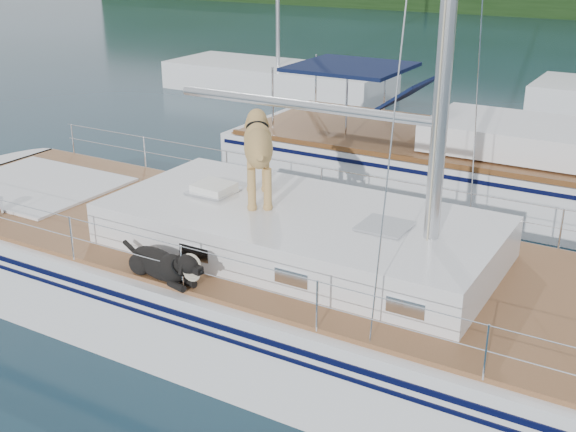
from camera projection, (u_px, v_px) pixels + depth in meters
The scene contains 4 objects.
ground at pixel (252, 316), 10.52m from camera, with size 120.00×120.00×0.00m, color black.
main_sailboat at pixel (256, 275), 10.22m from camera, with size 12.00×3.83×14.01m.
neighbor_sailboat at pixel (493, 172), 14.86m from camera, with size 11.00×3.50×13.30m.
bg_boat_west at pixel (278, 79), 25.37m from camera, with size 8.00×3.00×11.65m.
Camera 1 is at (5.15, -7.72, 5.19)m, focal length 45.00 mm.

